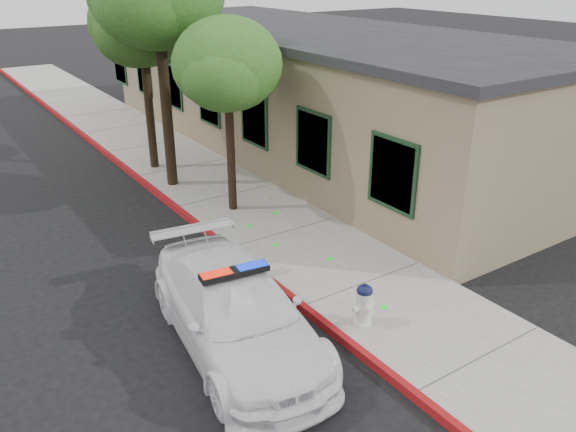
# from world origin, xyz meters

# --- Properties ---
(ground) EXTENTS (120.00, 120.00, 0.00)m
(ground) POSITION_xyz_m (0.00, 0.00, 0.00)
(ground) COLOR black
(ground) RESTS_ON ground
(sidewalk) EXTENTS (3.20, 60.00, 0.15)m
(sidewalk) POSITION_xyz_m (1.60, 3.00, 0.07)
(sidewalk) COLOR gray
(sidewalk) RESTS_ON ground
(red_curb) EXTENTS (0.14, 60.00, 0.16)m
(red_curb) POSITION_xyz_m (0.06, 3.00, 0.08)
(red_curb) COLOR maroon
(red_curb) RESTS_ON ground
(clapboard_building) EXTENTS (7.30, 20.89, 4.24)m
(clapboard_building) POSITION_xyz_m (6.69, 9.00, 2.13)
(clapboard_building) COLOR #8A775A
(clapboard_building) RESTS_ON ground
(police_car) EXTENTS (2.65, 5.18, 1.56)m
(police_car) POSITION_xyz_m (-1.56, -0.23, 0.72)
(police_car) COLOR white
(police_car) RESTS_ON ground
(fire_hydrant) EXTENTS (0.47, 0.41, 0.83)m
(fire_hydrant) POSITION_xyz_m (0.60, -1.12, 0.57)
(fire_hydrant) COLOR silver
(fire_hydrant) RESTS_ON sidewalk
(street_tree_near) EXTENTS (2.74, 2.77, 5.00)m
(street_tree_near) POSITION_xyz_m (1.29, 5.04, 3.88)
(street_tree_near) COLOR black
(street_tree_near) RESTS_ON sidewalk
(street_tree_far) EXTENTS (3.21, 3.06, 5.78)m
(street_tree_far) POSITION_xyz_m (0.90, 9.54, 4.50)
(street_tree_far) COLOR black
(street_tree_far) RESTS_ON sidewalk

